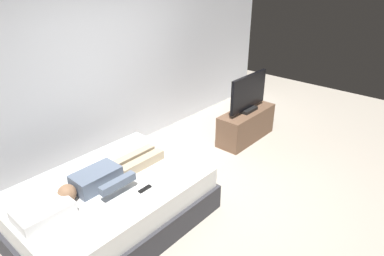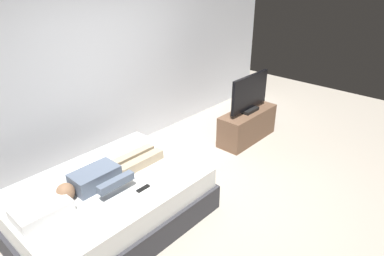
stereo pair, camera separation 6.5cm
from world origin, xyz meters
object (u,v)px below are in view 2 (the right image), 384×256
pillow (41,210)px  person (107,174)px  tv (250,94)px  bed (109,203)px  tv_stand (247,125)px  remote (143,188)px

pillow → person: size_ratio=0.38×
person → tv: (2.65, -0.02, 0.16)m
bed → person: size_ratio=1.61×
pillow → person: (0.73, 0.03, 0.02)m
pillow → tv: 3.38m
tv → bed: bearing=-179.8°
person → pillow: bearing=-178.0°
bed → pillow: (-0.70, 0.00, 0.34)m
tv_stand → pillow: bearing=-179.8°
bed → tv_stand: bed is taller
person → tv_stand: (2.65, -0.02, -0.37)m
tv → person: bearing=179.7°
person → remote: (0.15, -0.40, -0.07)m
remote → tv: tv is taller
bed → tv: tv is taller
bed → person: bearing=41.4°
bed → tv_stand: 2.68m
bed → remote: bearing=-64.6°
bed → person: 0.36m
remote → person: bearing=110.5°
bed → remote: remote is taller
tv_stand → person: bearing=179.7°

